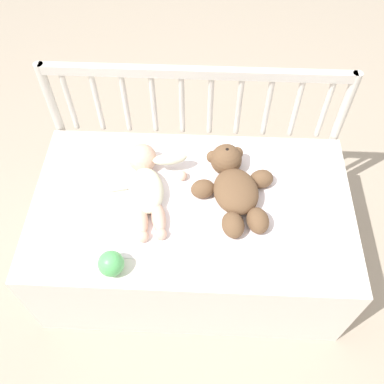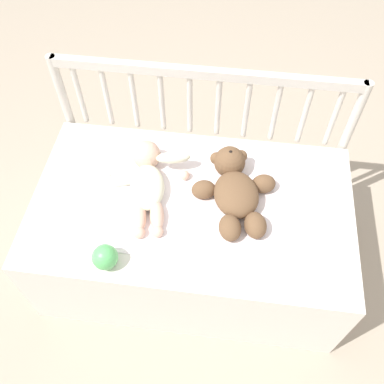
# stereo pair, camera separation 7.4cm
# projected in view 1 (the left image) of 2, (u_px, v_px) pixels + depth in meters

# --- Properties ---
(ground_plane) EXTENTS (12.00, 12.00, 0.00)m
(ground_plane) POSITION_uv_depth(u_px,v_px,m) (192.00, 258.00, 1.89)
(ground_plane) COLOR tan
(crib_mattress) EXTENTS (1.16, 0.68, 0.43)m
(crib_mattress) POSITION_uv_depth(u_px,v_px,m) (192.00, 233.00, 1.72)
(crib_mattress) COLOR white
(crib_mattress) RESTS_ON ground_plane
(crib_rail) EXTENTS (1.16, 0.04, 0.74)m
(crib_rail) POSITION_uv_depth(u_px,v_px,m) (196.00, 113.00, 1.67)
(crib_rail) COLOR beige
(crib_rail) RESTS_ON ground_plane
(blanket) EXTENTS (0.81, 0.51, 0.01)m
(blanket) POSITION_uv_depth(u_px,v_px,m) (188.00, 197.00, 1.56)
(blanket) COLOR white
(blanket) RESTS_ON crib_mattress
(teddy_bear) EXTENTS (0.32, 0.39, 0.12)m
(teddy_bear) POSITION_uv_depth(u_px,v_px,m) (234.00, 186.00, 1.53)
(teddy_bear) COLOR brown
(teddy_bear) RESTS_ON crib_mattress
(baby) EXTENTS (0.32, 0.39, 0.11)m
(baby) POSITION_uv_depth(u_px,v_px,m) (146.00, 184.00, 1.55)
(baby) COLOR #EAEACC
(baby) RESTS_ON crib_mattress
(toy_ball) EXTENTS (0.08, 0.08, 0.08)m
(toy_ball) POSITION_uv_depth(u_px,v_px,m) (111.00, 264.00, 1.36)
(toy_ball) COLOR #59BF66
(toy_ball) RESTS_ON crib_mattress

